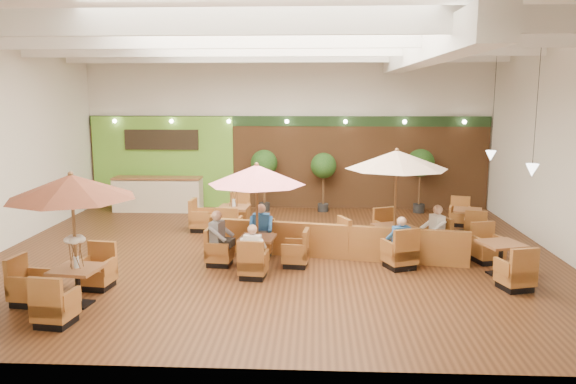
# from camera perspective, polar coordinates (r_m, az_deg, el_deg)

# --- Properties ---
(room) EXTENTS (14.04, 14.00, 5.52)m
(room) POSITION_cam_1_polar(r_m,az_deg,el_deg) (14.83, -0.06, 8.61)
(room) COLOR #381E0F
(room) RESTS_ON ground
(service_counter) EXTENTS (3.00, 0.75, 1.18)m
(service_counter) POSITION_cam_1_polar(r_m,az_deg,el_deg) (19.74, -13.07, -0.23)
(service_counter) COLOR beige
(service_counter) RESTS_ON ground
(booth_divider) EXTENTS (6.02, 1.30, 0.84)m
(booth_divider) POSITION_cam_1_polar(r_m,az_deg,el_deg) (13.74, 5.25, -5.07)
(booth_divider) COLOR brown
(booth_divider) RESTS_ON ground
(table_0) EXTENTS (2.47, 2.56, 2.57)m
(table_0) POSITION_cam_1_polar(r_m,az_deg,el_deg) (11.13, -21.29, -1.77)
(table_0) COLOR brown
(table_0) RESTS_ON ground
(table_1) EXTENTS (2.41, 2.41, 2.44)m
(table_1) POSITION_cam_1_polar(r_m,az_deg,el_deg) (12.85, -3.18, -0.35)
(table_1) COLOR brown
(table_1) RESTS_ON ground
(table_2) EXTENTS (2.81, 2.81, 2.69)m
(table_2) POSITION_cam_1_polar(r_m,az_deg,el_deg) (13.85, 10.90, 0.87)
(table_2) COLOR brown
(table_2) RESTS_ON ground
(table_3) EXTENTS (1.74, 2.57, 1.53)m
(table_3) POSITION_cam_1_polar(r_m,az_deg,el_deg) (16.47, -6.36, -2.48)
(table_3) COLOR brown
(table_3) RESTS_ON ground
(table_4) EXTENTS (1.04, 2.65, 0.94)m
(table_4) POSITION_cam_1_polar(r_m,az_deg,el_deg) (13.33, 20.78, -6.42)
(table_4) COLOR brown
(table_4) RESTS_ON ground
(table_5) EXTENTS (0.97, 2.46, 0.88)m
(table_5) POSITION_cam_1_polar(r_m,az_deg,el_deg) (17.08, 17.73, -2.85)
(table_5) COLOR brown
(table_5) RESTS_ON ground
(topiary_0) EXTENTS (0.91, 0.91, 2.11)m
(topiary_0) POSITION_cam_1_polar(r_m,az_deg,el_deg) (19.12, -2.44, 2.70)
(topiary_0) COLOR black
(topiary_0) RESTS_ON ground
(topiary_1) EXTENTS (0.87, 0.87, 2.02)m
(topiary_1) POSITION_cam_1_polar(r_m,az_deg,el_deg) (19.05, 3.62, 2.46)
(topiary_1) COLOR black
(topiary_1) RESTS_ON ground
(topiary_2) EXTENTS (0.93, 0.93, 2.16)m
(topiary_2) POSITION_cam_1_polar(r_m,az_deg,el_deg) (19.35, 13.31, 2.65)
(topiary_2) COLOR black
(topiary_2) RESTS_ON ground
(diner_0) EXTENTS (0.39, 0.32, 0.75)m
(diner_0) POSITION_cam_1_polar(r_m,az_deg,el_deg) (12.20, -3.58, -5.43)
(diner_0) COLOR white
(diner_0) RESTS_ON ground
(diner_1) EXTENTS (0.41, 0.33, 0.83)m
(diner_1) POSITION_cam_1_polar(r_m,az_deg,el_deg) (13.90, -2.76, -3.37)
(diner_1) COLOR #2760AC
(diner_1) RESTS_ON ground
(diner_2) EXTENTS (0.40, 0.46, 0.85)m
(diner_2) POSITION_cam_1_polar(r_m,az_deg,el_deg) (13.16, -7.01, -4.17)
(diner_2) COLOR slate
(diner_2) RESTS_ON ground
(diner_3) EXTENTS (0.42, 0.38, 0.77)m
(diner_3) POSITION_cam_1_polar(r_m,az_deg,el_deg) (13.11, 11.34, -4.48)
(diner_3) COLOR #2760AC
(diner_3) RESTS_ON ground
(diner_4) EXTENTS (0.41, 0.46, 0.84)m
(diner_4) POSITION_cam_1_polar(r_m,az_deg,el_deg) (14.22, 14.70, -3.38)
(diner_4) COLOR white
(diner_4) RESTS_ON ground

